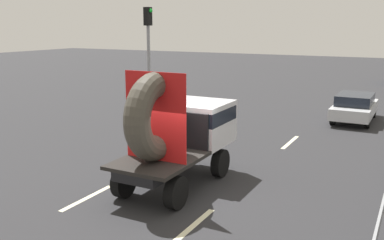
% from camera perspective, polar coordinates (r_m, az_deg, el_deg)
% --- Properties ---
extents(ground_plane, '(120.00, 120.00, 0.00)m').
position_cam_1_polar(ground_plane, '(12.65, -2.39, -9.69)').
color(ground_plane, '#28282B').
extents(flatbed_truck, '(2.02, 4.63, 3.55)m').
position_cam_1_polar(flatbed_truck, '(12.99, -1.54, -1.05)').
color(flatbed_truck, black).
rests_on(flatbed_truck, ground_plane).
extents(distant_sedan, '(1.82, 4.25, 1.39)m').
position_cam_1_polar(distant_sedan, '(23.25, 20.67, 1.67)').
color(distant_sedan, black).
rests_on(distant_sedan, ground_plane).
extents(traffic_light, '(0.42, 0.36, 5.64)m').
position_cam_1_polar(traffic_light, '(22.29, -5.75, 9.60)').
color(traffic_light, gray).
rests_on(traffic_light, ground_plane).
extents(lane_dash_left_near, '(0.16, 2.08, 0.01)m').
position_cam_1_polar(lane_dash_left_near, '(12.69, -13.68, -9.95)').
color(lane_dash_left_near, beige).
rests_on(lane_dash_left_near, ground_plane).
extents(lane_dash_left_far, '(0.16, 2.62, 0.01)m').
position_cam_1_polar(lane_dash_left_far, '(18.71, 1.83, -2.31)').
color(lane_dash_left_far, beige).
rests_on(lane_dash_left_far, ground_plane).
extents(lane_dash_right_near, '(0.16, 2.01, 0.01)m').
position_cam_1_polar(lane_dash_right_near, '(10.80, 0.28, -13.68)').
color(lane_dash_right_near, beige).
rests_on(lane_dash_right_near, ground_plane).
extents(lane_dash_right_far, '(0.16, 2.24, 0.01)m').
position_cam_1_polar(lane_dash_right_far, '(18.40, 12.84, -2.87)').
color(lane_dash_right_far, beige).
rests_on(lane_dash_right_far, ground_plane).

